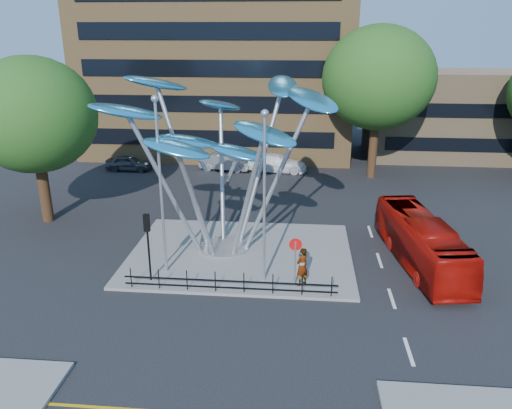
# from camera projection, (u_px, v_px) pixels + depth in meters

# --- Properties ---
(ground) EXTENTS (120.00, 120.00, 0.00)m
(ground) POSITION_uv_depth(u_px,v_px,m) (247.00, 315.00, 21.67)
(ground) COLOR black
(ground) RESTS_ON ground
(traffic_island) EXTENTS (12.00, 9.00, 0.15)m
(traffic_island) POSITION_uv_depth(u_px,v_px,m) (241.00, 254.00, 27.35)
(traffic_island) COLOR slate
(traffic_island) RESTS_ON ground
(low_building_near) EXTENTS (15.00, 8.00, 8.00)m
(low_building_near) POSITION_uv_depth(u_px,v_px,m) (449.00, 115.00, 47.09)
(low_building_near) COLOR #9C805B
(low_building_near) RESTS_ON ground
(tree_right) EXTENTS (8.80, 8.80, 12.11)m
(tree_right) POSITION_uv_depth(u_px,v_px,m) (379.00, 78.00, 38.92)
(tree_right) COLOR black
(tree_right) RESTS_ON ground
(tree_left) EXTENTS (7.60, 7.60, 10.32)m
(tree_left) POSITION_uv_depth(u_px,v_px,m) (33.00, 115.00, 29.96)
(tree_left) COLOR black
(tree_left) RESTS_ON ground
(leaf_sculpture) EXTENTS (12.72, 9.54, 9.51)m
(leaf_sculpture) POSITION_uv_depth(u_px,v_px,m) (221.00, 128.00, 25.80)
(leaf_sculpture) COLOR #9EA0A5
(leaf_sculpture) RESTS_ON traffic_island
(street_lamp_left) EXTENTS (0.36, 0.36, 8.80)m
(street_lamp_left) POSITION_uv_depth(u_px,v_px,m) (160.00, 172.00, 23.53)
(street_lamp_left) COLOR #9EA0A5
(street_lamp_left) RESTS_ON traffic_island
(street_lamp_right) EXTENTS (0.36, 0.36, 8.30)m
(street_lamp_right) POSITION_uv_depth(u_px,v_px,m) (264.00, 183.00, 22.72)
(street_lamp_right) COLOR #9EA0A5
(street_lamp_right) RESTS_ON traffic_island
(traffic_light_island) EXTENTS (0.28, 0.18, 3.42)m
(traffic_light_island) POSITION_uv_depth(u_px,v_px,m) (147.00, 233.00, 23.56)
(traffic_light_island) COLOR black
(traffic_light_island) RESTS_ON traffic_island
(no_entry_sign_island) EXTENTS (0.60, 0.10, 2.45)m
(no_entry_sign_island) POSITION_uv_depth(u_px,v_px,m) (295.00, 254.00, 23.24)
(no_entry_sign_island) COLOR #9EA0A5
(no_entry_sign_island) RESTS_ON traffic_island
(pedestrian_railing_front) EXTENTS (10.00, 0.06, 1.00)m
(pedestrian_railing_front) POSITION_uv_depth(u_px,v_px,m) (230.00, 284.00, 23.16)
(pedestrian_railing_front) COLOR black
(pedestrian_railing_front) RESTS_ON traffic_island
(red_bus) EXTENTS (3.50, 9.41, 2.56)m
(red_bus) POSITION_uv_depth(u_px,v_px,m) (421.00, 241.00, 25.94)
(red_bus) COLOR #A40E07
(red_bus) RESTS_ON ground
(pedestrian) EXTENTS (0.82, 0.80, 1.90)m
(pedestrian) POSITION_uv_depth(u_px,v_px,m) (302.00, 266.00, 23.63)
(pedestrian) COLOR gray
(pedestrian) RESTS_ON traffic_island
(parked_car_left) EXTENTS (3.95, 1.60, 1.34)m
(parked_car_left) POSITION_uv_depth(u_px,v_px,m) (129.00, 163.00, 43.28)
(parked_car_left) COLOR #3A3D41
(parked_car_left) RESTS_ON ground
(parked_car_mid) EXTENTS (4.60, 2.18, 1.46)m
(parked_car_mid) POSITION_uv_depth(u_px,v_px,m) (225.00, 162.00, 43.37)
(parked_car_mid) COLOR #93959A
(parked_car_mid) RESTS_ON ground
(parked_car_right) EXTENTS (5.29, 2.53, 1.49)m
(parked_car_right) POSITION_uv_depth(u_px,v_px,m) (277.00, 163.00, 42.98)
(parked_car_right) COLOR white
(parked_car_right) RESTS_ON ground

